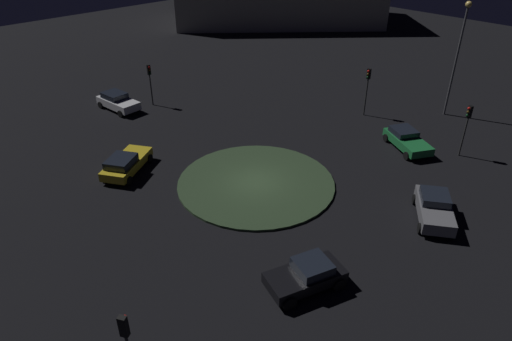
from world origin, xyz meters
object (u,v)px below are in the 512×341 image
at_px(traffic_light_northwest, 467,121).
at_px(car_grey, 434,208).
at_px(car_black, 307,275).
at_px(traffic_light_west, 368,83).
at_px(traffic_light_south, 150,77).
at_px(car_green, 407,140).
at_px(traffic_light_northeast, 127,341).
at_px(car_white, 118,101).
at_px(car_yellow, 126,163).
at_px(streetlamp_west, 459,46).

bearing_deg(traffic_light_northwest, car_grey, 45.02).
bearing_deg(car_black, traffic_light_west, -134.47).
xyz_separation_m(car_black, traffic_light_south, (-7.65, -25.18, 1.98)).
height_order(traffic_light_south, traffic_light_northwest, traffic_light_northwest).
distance_m(traffic_light_south, traffic_light_northwest, 26.71).
bearing_deg(car_black, car_grey, -171.00).
distance_m(car_green, traffic_light_south, 22.97).
relative_size(traffic_light_south, traffic_light_west, 0.90).
bearing_deg(car_grey, traffic_light_northwest, 160.62).
distance_m(car_grey, traffic_light_northeast, 19.05).
bearing_deg(car_white, traffic_light_northwest, 23.11).
relative_size(car_green, traffic_light_northwest, 1.16).
relative_size(car_green, traffic_light_south, 1.21).
xyz_separation_m(car_yellow, traffic_light_northwest, (-19.11, 15.16, 2.11)).
bearing_deg(traffic_light_south, traffic_light_northeast, -24.98).
distance_m(car_white, traffic_light_northeast, 29.25).
bearing_deg(car_grey, car_yellow, -94.41).
relative_size(car_white, car_green, 0.96).
bearing_deg(car_green, car_white, -122.35).
xyz_separation_m(car_green, traffic_light_northeast, (25.82, 3.37, 2.32)).
bearing_deg(car_yellow, traffic_light_south, 16.38).
xyz_separation_m(car_white, traffic_light_south, (-2.83, 1.33, 1.96)).
xyz_separation_m(car_white, car_black, (4.82, 26.51, -0.02)).
distance_m(car_black, streetlamp_west, 26.17).
bearing_deg(traffic_light_northwest, car_yellow, -8.80).
xyz_separation_m(car_grey, traffic_light_south, (2.09, -26.81, 1.96)).
bearing_deg(streetlamp_west, car_yellow, -22.80).
relative_size(car_grey, streetlamp_west, 0.46).
relative_size(car_green, traffic_light_west, 1.09).
bearing_deg(traffic_light_northwest, traffic_light_northeast, 29.52).
xyz_separation_m(car_white, car_green, (-11.98, 22.30, -0.08)).
bearing_deg(traffic_light_northeast, traffic_light_south, 26.58).
bearing_deg(car_yellow, car_green, -66.01).
bearing_deg(car_green, traffic_light_west, -177.44).
bearing_deg(traffic_light_northeast, car_black, -34.33).
bearing_deg(traffic_light_west, traffic_light_south, -57.08).
distance_m(car_green, traffic_light_northwest, 4.39).
xyz_separation_m(car_grey, streetlamp_west, (-15.36, -6.79, 5.31)).
bearing_deg(car_grey, car_green, -175.19).
distance_m(car_green, traffic_light_west, 6.97).
bearing_deg(traffic_light_west, car_grey, 43.57).
distance_m(car_black, traffic_light_south, 26.39).
height_order(car_grey, traffic_light_west, traffic_light_west).
height_order(car_yellow, traffic_light_west, traffic_light_west).
height_order(car_black, traffic_light_northeast, traffic_light_northeast).
distance_m(car_grey, car_black, 9.87).
bearing_deg(car_green, car_yellow, -94.65).
xyz_separation_m(car_green, traffic_light_west, (-2.97, -5.87, 2.32)).
distance_m(car_white, car_green, 25.32).
xyz_separation_m(car_white, car_yellow, (5.39, 10.56, -0.05)).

